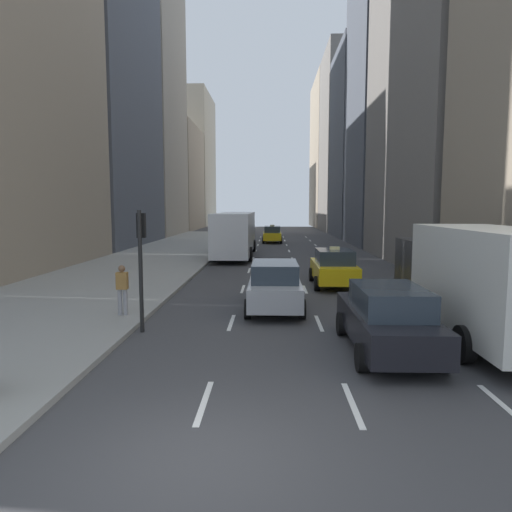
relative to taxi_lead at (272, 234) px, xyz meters
The scene contains 13 objects.
ground_plane 40.92m from the taxi_lead, 91.68° to the right, with size 160.00×160.00×0.00m, color #3D3D3F.
sidewalk_left 16.15m from the taxi_lead, 120.55° to the right, with size 8.00×66.00×0.15m, color gray.
lane_markings 17.97m from the taxi_lead, 85.53° to the right, with size 5.72×56.00×0.01m.
building_row_left 20.90m from the taxi_lead, 160.59° to the left, with size 6.00×94.15×35.92m.
building_row_right 17.34m from the taxi_lead, 25.67° to the left, with size 6.00×89.68×32.96m.
taxi_lead is the anchor object (origin of this frame).
taxi_second 26.08m from the taxi_lead, 83.84° to the right, with size 2.02×4.40×1.87m.
sedan_black_near 35.87m from the taxi_lead, 85.52° to the right, with size 2.02×4.80×1.73m.
sedan_silver_behind 30.98m from the taxi_lead, 90.00° to the right, with size 2.02×4.70×1.75m.
city_bus 13.47m from the taxi_lead, 102.08° to the right, with size 2.80×11.61×3.25m.
box_truck 34.78m from the taxi_lead, 80.73° to the right, with size 2.58×8.40×3.15m.
pedestrian_mid_block 32.96m from the taxi_lead, 98.73° to the right, with size 0.36×0.22×1.65m.
traffic_light_pole 34.24m from the taxi_lead, 96.63° to the right, with size 0.24×0.42×3.60m.
Camera 1 is at (1.05, -6.26, 3.69)m, focal length 32.00 mm.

